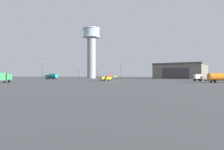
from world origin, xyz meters
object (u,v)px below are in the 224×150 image
at_px(truck_fuel_tanker_teal, 52,76).
at_px(light_post_west, 98,71).
at_px(control_tower, 91,47).
at_px(light_post_east, 42,69).
at_px(truck_flatbed_white, 199,78).
at_px(truck_fuel_tanker_orange, 220,77).
at_px(light_post_centre, 79,71).
at_px(airplane_yellow, 106,78).
at_px(light_post_north, 121,69).
at_px(airplane_silver, 109,77).

xyz_separation_m(truck_fuel_tanker_teal, light_post_west, (22.81, 12.99, 3.18)).
bearing_deg(control_tower, light_post_west, -71.44).
bearing_deg(light_post_east, truck_flatbed_white, -21.41).
bearing_deg(truck_fuel_tanker_teal, truck_fuel_tanker_orange, 171.38).
bearing_deg(light_post_west, control_tower, 108.56).
xyz_separation_m(truck_fuel_tanker_teal, light_post_centre, (11.86, 11.97, 2.89)).
xyz_separation_m(airplane_yellow, light_post_north, (6.45, 29.16, 4.45)).
bearing_deg(light_post_east, light_post_centre, 30.65).
distance_m(truck_fuel_tanker_orange, truck_fuel_tanker_teal, 76.68).
xyz_separation_m(airplane_yellow, light_post_centre, (-17.60, 39.32, 3.30)).
xyz_separation_m(truck_fuel_tanker_orange, light_post_north, (-28.58, 43.30, 4.04)).
xyz_separation_m(airplane_silver, light_post_east, (-35.76, 13.93, 4.50)).
xyz_separation_m(truck_flatbed_white, truck_fuel_tanker_teal, (-64.83, 26.06, 0.39)).
relative_size(airplane_yellow, truck_fuel_tanker_teal, 1.17).
bearing_deg(light_post_west, light_post_east, -158.17).
height_order(airplane_yellow, light_post_north, light_post_north).
height_order(airplane_silver, truck_fuel_tanker_teal, truck_fuel_tanker_teal).
height_order(truck_flatbed_white, light_post_east, light_post_east).
bearing_deg(light_post_centre, truck_flatbed_white, -35.68).
bearing_deg(truck_flatbed_white, light_post_north, 39.21).
relative_size(truck_fuel_tanker_teal, light_post_west, 0.86).
distance_m(truck_fuel_tanker_teal, light_post_north, 36.17).
bearing_deg(truck_fuel_tanker_orange, light_post_east, 144.51).
bearing_deg(light_post_centre, truck_fuel_tanker_teal, -134.74).
xyz_separation_m(control_tower, light_post_north, (19.20, -29.37, -15.80)).
relative_size(airplane_yellow, light_post_west, 1.00).
bearing_deg(truck_fuel_tanker_teal, control_tower, -94.05).
distance_m(airplane_yellow, light_post_west, 41.04).
height_order(truck_flatbed_white, light_post_centre, light_post_centre).
distance_m(control_tower, airplane_silver, 49.86).
distance_m(airplane_silver, light_post_centre, 30.58).
bearing_deg(light_post_north, light_post_west, 139.49).
height_order(control_tower, light_post_north, control_tower).
relative_size(truck_flatbed_white, light_post_north, 0.62).
relative_size(airplane_yellow, truck_flatbed_white, 1.33).
bearing_deg(light_post_north, control_tower, 123.17).
distance_m(light_post_east, light_post_north, 41.57).
relative_size(light_post_east, light_post_north, 1.00).
relative_size(control_tower, light_post_west, 4.69).
distance_m(airplane_yellow, airplane_silver, 15.02).
distance_m(truck_flatbed_white, light_post_west, 57.47).
distance_m(airplane_yellow, truck_flatbed_white, 35.39).
height_order(airplane_silver, truck_fuel_tanker_orange, truck_fuel_tanker_orange).
xyz_separation_m(airplane_silver, light_post_centre, (-18.24, 24.32, 3.37)).
relative_size(control_tower, truck_fuel_tanker_orange, 5.23).
distance_m(truck_fuel_tanker_teal, light_post_centre, 17.10).
distance_m(truck_flatbed_white, truck_fuel_tanker_teal, 69.87).
bearing_deg(airplane_silver, truck_fuel_tanker_orange, -141.18).
bearing_deg(light_post_centre, light_post_east, -149.35).
bearing_deg(light_post_north, truck_fuel_tanker_orange, -56.57).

